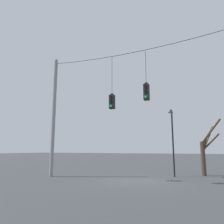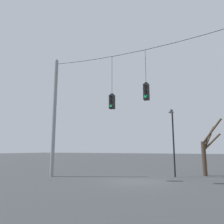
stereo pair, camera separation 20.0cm
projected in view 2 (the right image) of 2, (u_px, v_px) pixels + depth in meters
The scene contains 7 objects.
ground_plane at pixel (135, 181), 14.17m from camera, with size 200.00×200.00×0.00m, color #383A3D.
utility_pole_left at pixel (54, 115), 17.56m from camera, with size 0.30×0.30×9.55m.
span_wire at pixel (131, 51), 15.34m from camera, with size 13.39×0.03×0.39m.
traffic_light_over_intersection at pixel (112, 101), 15.40m from camera, with size 0.34×0.46×3.90m.
traffic_light_near_right_pole at pixel (146, 91), 14.37m from camera, with size 0.34×0.46×3.51m.
street_lamp at pixel (173, 130), 16.90m from camera, with size 0.41×0.72×5.16m.
bare_tree at pixel (206, 150), 17.51m from camera, with size 1.70×2.07×4.47m.
Camera 2 is at (5.15, -13.89, 2.05)m, focal length 35.00 mm.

